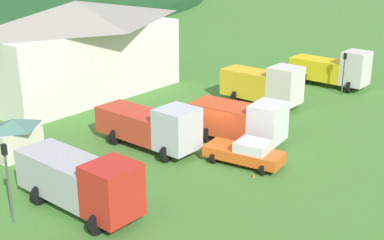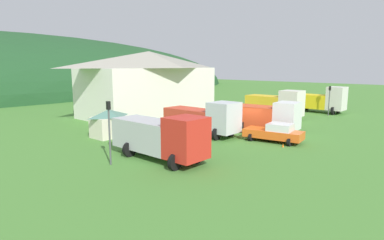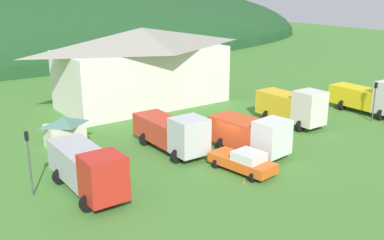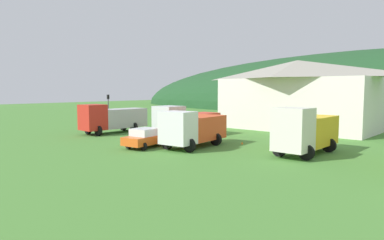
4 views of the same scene
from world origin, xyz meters
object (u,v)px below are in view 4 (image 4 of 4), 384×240
Objects in this scene: depot_building at (296,94)px; service_pickup_orange at (148,137)px; crane_truck_red at (112,118)px; play_shed_cream at (180,117)px; traffic_cone_near_pickup at (242,144)px; traffic_cone_mid_row at (126,147)px; heavy_rig_white at (192,128)px; traffic_light_west at (108,108)px; tow_truck_silver at (185,121)px; heavy_rig_striped at (305,130)px.

service_pickup_orange is (-3.67, -20.66, -3.54)m from depot_building.
crane_truck_red is (-14.00, -17.25, -2.64)m from depot_building.
crane_truck_red is at bearing -101.64° from play_shed_cream.
depot_building is at bearing 96.26° from traffic_cone_near_pickup.
crane_truck_red is at bearing -129.06° from depot_building.
traffic_cone_near_pickup is 0.90× the size of traffic_cone_mid_row.
traffic_cone_mid_row is (-4.19, -3.84, -1.68)m from heavy_rig_white.
traffic_cone_mid_row is (-1.26, -1.42, -0.83)m from service_pickup_orange.
depot_building reaches higher than traffic_light_west.
service_pickup_orange is at bearing -57.54° from heavy_rig_white.
heavy_rig_white is at bearing -41.52° from play_shed_cream.
traffic_cone_mid_row is at bearing 4.12° from tow_truck_silver.
heavy_rig_white is at bearing -92.29° from depot_building.
heavy_rig_white is (-0.73, -18.23, -2.69)m from depot_building.
traffic_light_west reaches higher than traffic_cone_near_pickup.
tow_truck_silver is at bearing -178.72° from traffic_cone_near_pickup.
depot_building reaches higher than service_pickup_orange.
heavy_rig_striped is at bearing 96.71° from crane_truck_red.
traffic_light_west is 14.07m from traffic_cone_mid_row.
heavy_rig_striped reaches higher than service_pickup_orange.
traffic_cone_mid_row is (12.20, -6.51, -2.63)m from traffic_light_west.
traffic_cone_mid_row is (-12.68, -7.18, -1.86)m from heavy_rig_striped.
traffic_light_west reaches higher than heavy_rig_white.
traffic_cone_mid_row is at bearing -128.75° from traffic_cone_near_pickup.
play_shed_cream reaches higher than traffic_cone_near_pickup.
service_pickup_orange reaches higher than traffic_cone_near_pickup.
heavy_rig_striped is at bearing 29.51° from traffic_cone_mid_row.
traffic_cone_near_pickup is at bearing -23.31° from play_shed_cream.
traffic_cone_mid_row is at bearing -28.07° from traffic_light_west.
play_shed_cream is at bearing -108.85° from heavy_rig_striped.
traffic_cone_near_pickup is 10.32m from traffic_cone_mid_row.
heavy_rig_white is 1.61× the size of traffic_light_west.
crane_truck_red reaches higher than service_pickup_orange.
heavy_rig_striped is (8.49, 3.33, 0.19)m from heavy_rig_white.
tow_truck_silver is at bearing -172.92° from service_pickup_orange.
heavy_rig_striped is (19.89, -6.76, 0.52)m from play_shed_cream.
play_shed_cream is 21.01m from heavy_rig_striped.
crane_truck_red is (-1.88, -9.11, 0.39)m from play_shed_cream.
play_shed_cream is 5.37× the size of traffic_cone_mid_row.
crane_truck_red is at bearing -70.02° from tow_truck_silver.
heavy_rig_striped reaches higher than crane_truck_red.
play_shed_cream is 5.97× the size of traffic_cone_near_pickup.
heavy_rig_white is 9.12m from heavy_rig_striped.
tow_truck_silver reaches higher than traffic_cone_mid_row.
service_pickup_orange reaches higher than traffic_cone_mid_row.
service_pickup_orange is at bearing -100.06° from depot_building.
traffic_cone_mid_row is at bearing -62.65° from play_shed_cream.
traffic_cone_near_pickup is (6.99, 0.16, -1.66)m from tow_truck_silver.
traffic_light_west is (-24.88, -0.67, 0.77)m from heavy_rig_striped.
heavy_rig_white is at bearing 86.32° from crane_truck_red.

